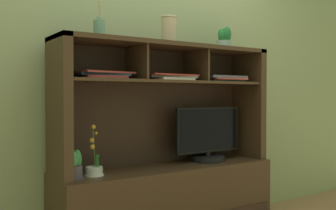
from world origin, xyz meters
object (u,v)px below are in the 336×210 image
(tv_monitor, at_px, (208,138))
(media_console, at_px, (167,182))
(magazine_stack_right, at_px, (223,79))
(magazine_stack_left, at_px, (171,77))
(diffuser_bottle, at_px, (99,29))
(magazine_stack_centre, at_px, (103,75))
(ceramic_vase, at_px, (169,30))
(potted_orchid, at_px, (94,168))
(potted_fern, at_px, (72,165))
(potted_succulent, at_px, (224,39))

(tv_monitor, bearing_deg, media_console, 178.94)
(magazine_stack_right, bearing_deg, magazine_stack_left, -177.61)
(tv_monitor, xyz_separation_m, diffuser_bottle, (-0.92, -0.02, 0.77))
(media_console, bearing_deg, diffuser_bottle, -177.45)
(magazine_stack_centre, bearing_deg, ceramic_vase, -4.88)
(tv_monitor, height_order, magazine_stack_left, magazine_stack_left)
(tv_monitor, distance_m, ceramic_vase, 0.89)
(potted_orchid, xyz_separation_m, ceramic_vase, (0.59, 0.02, 0.94))
(potted_orchid, bearing_deg, magazine_stack_centre, 32.55)
(diffuser_bottle, bearing_deg, potted_fern, -176.13)
(diffuser_bottle, height_order, potted_succulent, diffuser_bottle)
(media_console, xyz_separation_m, potted_succulent, (0.54, -0.00, 1.09))
(magazine_stack_left, bearing_deg, potted_fern, -179.54)
(potted_succulent, bearing_deg, magazine_stack_left, -176.96)
(magazine_stack_left, distance_m, potted_succulent, 0.62)
(tv_monitor, xyz_separation_m, magazine_stack_centre, (-0.87, 0.03, 0.47))
(diffuser_bottle, distance_m, ceramic_vase, 0.54)
(potted_fern, xyz_separation_m, potted_succulent, (1.27, 0.03, 0.89))
(ceramic_vase, bearing_deg, potted_succulent, 1.79)
(potted_orchid, relative_size, potted_succulent, 1.85)
(media_console, distance_m, potted_succulent, 1.22)
(potted_orchid, bearing_deg, magazine_stack_right, 1.31)
(tv_monitor, relative_size, ceramic_vase, 2.99)
(potted_orchid, relative_size, diffuser_bottle, 1.25)
(media_console, distance_m, ceramic_vase, 1.11)
(tv_monitor, distance_m, potted_succulent, 0.81)
(potted_orchid, height_order, magazine_stack_centre, magazine_stack_centre)
(potted_fern, distance_m, potted_succulent, 1.55)
(magazine_stack_left, distance_m, ceramic_vase, 0.34)
(media_console, height_order, tv_monitor, media_console)
(potted_fern, height_order, ceramic_vase, ceramic_vase)
(potted_succulent, bearing_deg, magazine_stack_right, -158.45)
(magazine_stack_right, distance_m, potted_succulent, 0.32)
(diffuser_bottle, relative_size, potted_succulent, 1.47)
(media_console, xyz_separation_m, tv_monitor, (0.38, -0.01, 0.30))
(tv_monitor, relative_size, potted_fern, 3.25)
(potted_orchid, distance_m, magazine_stack_right, 1.26)
(media_console, relative_size, magazine_stack_right, 4.66)
(potted_succulent, bearing_deg, tv_monitor, -178.58)
(potted_fern, distance_m, diffuser_bottle, 0.88)
(tv_monitor, bearing_deg, potted_orchid, -178.33)
(magazine_stack_centre, relative_size, potted_succulent, 2.15)
(tv_monitor, height_order, magazine_stack_right, magazine_stack_right)
(magazine_stack_centre, relative_size, magazine_stack_right, 1.07)
(magazine_stack_right, xyz_separation_m, diffuser_bottle, (-1.07, -0.01, 0.30))
(potted_fern, xyz_separation_m, magazine_stack_left, (0.74, 0.01, 0.56))
(magazine_stack_right, bearing_deg, potted_orchid, -178.69)
(diffuser_bottle, bearing_deg, magazine_stack_centre, 45.56)
(tv_monitor, height_order, potted_succulent, potted_succulent)
(potted_orchid, bearing_deg, potted_fern, -179.23)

